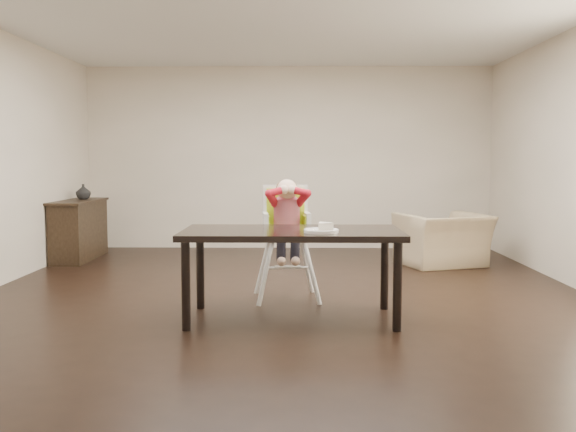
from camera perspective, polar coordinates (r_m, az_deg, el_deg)
name	(u,v)px	position (r m, az deg, el deg)	size (l,w,h in m)	color
ground	(284,297)	(6.24, -0.40, -7.25)	(7.00, 7.00, 0.00)	black
room_walls	(283,103)	(6.12, -0.41, 9.98)	(6.02, 7.02, 2.71)	beige
dining_table	(292,239)	(5.30, 0.34, -2.09)	(1.80, 0.90, 0.75)	black
high_chair	(286,215)	(6.09, -0.14, 0.12)	(0.52, 0.52, 1.14)	white
plate	(322,229)	(5.10, 3.07, -1.17)	(0.30, 0.30, 0.08)	white
armchair	(443,231)	(8.24, 13.61, -1.30)	(1.00, 0.65, 0.87)	tan
sideboard	(79,230)	(8.98, -18.08, -1.16)	(0.44, 1.26, 0.79)	black
vase	(83,192)	(9.14, -17.73, 2.05)	(0.20, 0.21, 0.20)	#99999E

